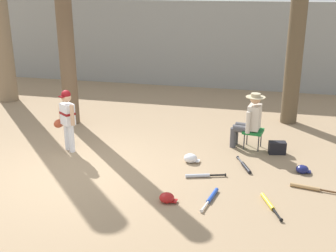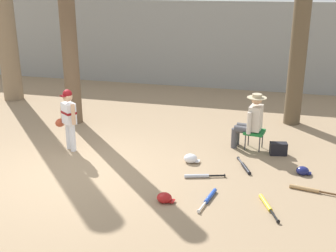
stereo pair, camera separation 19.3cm
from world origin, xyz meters
name	(u,v)px [view 1 (the left image)]	position (x,y,z in m)	size (l,w,h in m)	color
ground_plane	(75,174)	(0.00, 0.00, 0.00)	(60.00, 60.00, 0.00)	#937A5B
concrete_back_wall	(168,43)	(0.00, 7.35, 1.39)	(18.00, 0.36, 2.78)	gray
tree_near_player	(65,34)	(-1.37, 2.73, 2.20)	(0.62, 0.62, 5.05)	brown
tree_behind_spectator	(296,38)	(3.90, 4.07, 2.09)	(0.54, 0.54, 4.70)	brown
young_ballplayer	(67,117)	(-0.61, 1.04, 0.74)	(0.60, 0.39, 1.31)	white
folding_stool	(253,132)	(3.11, 2.08, 0.36)	(0.45, 0.45, 0.41)	#196B2D
seated_spectator	(249,119)	(3.02, 2.10, 0.64)	(0.68, 0.54, 1.20)	#47474C
handbag_beside_stool	(277,148)	(3.63, 1.89, 0.13)	(0.34, 0.18, 0.26)	black
bat_yellow_trainer	(269,203)	(3.50, -0.33, 0.03)	(0.36, 0.77, 0.07)	yellow
bat_black_composite	(245,166)	(3.04, 1.01, 0.03)	(0.34, 0.70, 0.07)	black
bat_aluminum_silver	(201,176)	(2.28, 0.42, 0.03)	(0.73, 0.28, 0.07)	#B7BCC6
bat_blue_youth	(211,197)	(2.58, -0.34, 0.03)	(0.20, 0.78, 0.07)	#2347AD
bat_wood_tan	(309,188)	(4.16, 0.39, 0.03)	(0.82, 0.21, 0.07)	tan
batting_helmet_white	(191,158)	(1.97, 1.05, 0.08)	(0.32, 0.24, 0.18)	silver
batting_helmet_navy	(302,169)	(4.08, 1.05, 0.07)	(0.27, 0.21, 0.16)	navy
batting_helmet_red	(167,198)	(1.90, -0.61, 0.07)	(0.29, 0.22, 0.17)	#A81919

